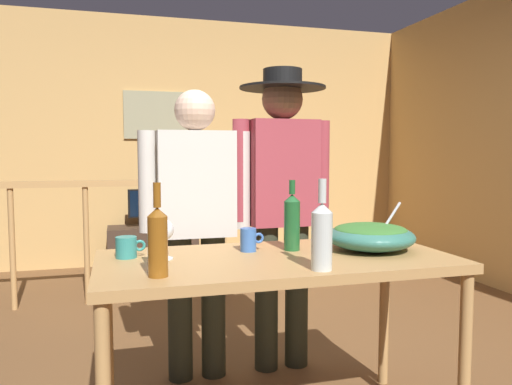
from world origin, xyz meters
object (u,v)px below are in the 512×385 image
tv_console (153,248)px  wine_bottle_amber (158,240)px  wine_bottle_clear (322,234)px  serving_table (277,275)px  mug_teal (127,247)px  person_standing_right (282,192)px  wine_glass (164,231)px  wine_bottle_green (292,221)px  stair_railing (139,224)px  flat_screen_tv (152,204)px  person_standing_left (196,211)px  framed_picture (156,115)px  salad_bowl (370,235)px  mug_blue (249,240)px

tv_console → wine_bottle_amber: 3.49m
wine_bottle_clear → serving_table: bearing=107.7°
mug_teal → person_standing_right: size_ratio=0.07×
wine_glass → wine_bottle_green: (0.56, 0.04, 0.02)m
stair_railing → wine_glass: 2.11m
flat_screen_tv → person_standing_right: size_ratio=0.29×
flat_screen_tv → tv_console: bearing=90.0°
tv_console → mug_teal: size_ratio=7.36×
tv_console → person_standing_left: size_ratio=0.58×
stair_railing → person_standing_right: person_standing_right is taller
framed_picture → wine_glass: size_ratio=4.07×
salad_bowl → mug_blue: salad_bowl is taller
framed_picture → mug_blue: framed_picture is taller
framed_picture → wine_bottle_clear: framed_picture is taller
stair_railing → person_standing_left: bearing=-81.3°
flat_screen_tv → wine_bottle_clear: wine_bottle_clear is taller
stair_railing → serving_table: size_ratio=1.53×
framed_picture → flat_screen_tv: size_ratio=1.38×
serving_table → wine_bottle_clear: bearing=-72.3°
wine_bottle_green → wine_bottle_amber: 0.69m
salad_bowl → framed_picture: bearing=100.9°
flat_screen_tv → mug_teal: size_ratio=3.98×
wine_bottle_green → framed_picture: bearing=95.6°
framed_picture → stair_railing: framed_picture is taller
wine_bottle_clear → salad_bowl: bearing=38.8°
stair_railing → mug_blue: 2.08m
wine_bottle_amber → tv_console: bearing=86.5°
flat_screen_tv → wine_bottle_green: 3.11m
wine_glass → mug_teal: wine_glass is taller
stair_railing → wine_bottle_green: wine_bottle_green is taller
wine_bottle_green → mug_blue: size_ratio=2.93×
person_standing_right → serving_table: bearing=68.9°
salad_bowl → mug_teal: bearing=173.1°
stair_railing → person_standing_right: 1.72m
serving_table → mug_blue: 0.21m
wine_glass → person_standing_right: (0.70, 0.57, 0.10)m
framed_picture → wine_bottle_green: 3.48m
stair_railing → wine_bottle_clear: wine_bottle_clear is taller
person_standing_right → wine_bottle_green: bearing=75.3°
wine_bottle_clear → mug_teal: (-0.69, 0.42, -0.09)m
tv_console → stair_railing: bearing=-99.6°
tv_console → wine_bottle_clear: (0.38, -3.48, 0.68)m
flat_screen_tv → wine_bottle_green: size_ratio=1.55×
wine_bottle_green → wine_bottle_clear: (-0.02, -0.38, 0.00)m
wine_glass → framed_picture: bearing=86.1°
salad_bowl → mug_teal: salad_bowl is taller
salad_bowl → person_standing_left: size_ratio=0.25×
salad_bowl → wine_bottle_green: bearing=164.6°
tv_console → flat_screen_tv: bearing=-90.0°
wine_bottle_green → person_standing_right: person_standing_right is taller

